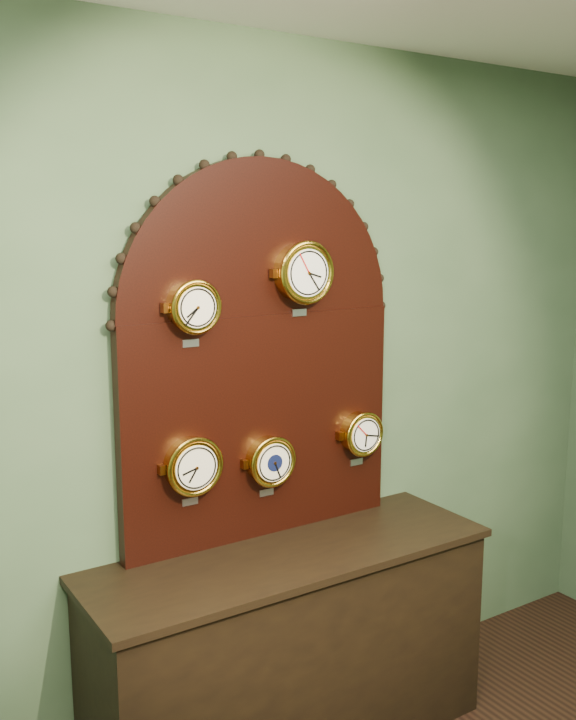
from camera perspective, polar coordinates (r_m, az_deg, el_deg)
wall_back at (r=3.14m, az=-2.47°, el=-2.56°), size 4.00×0.00×4.00m
shop_counter at (r=3.30m, az=0.20°, el=-20.68°), size 1.60×0.50×0.80m
display_board at (r=3.05m, az=-2.03°, el=1.41°), size 1.26×0.06×1.53m
roman_clock at (r=2.82m, az=-6.93°, el=3.90°), size 0.20×0.08×0.25m
arabic_clock at (r=3.05m, az=1.19°, el=6.43°), size 0.25×0.08×0.30m
hygrometer at (r=2.94m, az=-6.99°, el=-7.71°), size 0.23×0.08×0.28m
barometer at (r=3.11m, az=-1.30°, el=-7.41°), size 0.21×0.08×0.26m
tide_clock at (r=3.34m, az=5.41°, el=-5.39°), size 0.20×0.08×0.25m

